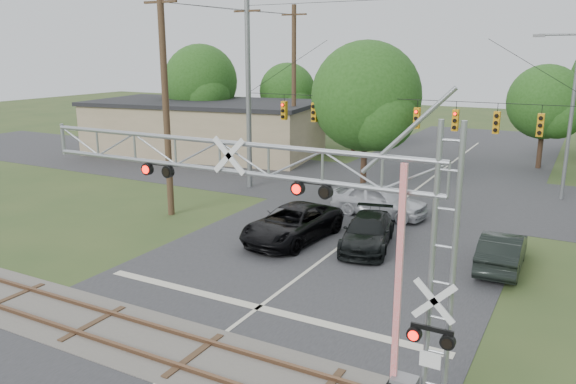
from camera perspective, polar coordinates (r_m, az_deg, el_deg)
The scene contains 13 objects.
road_main at distance 22.96m, azimuth 2.90°, elevation -7.37°, with size 14.00×90.00×0.02m, color #2A2B2D.
road_cross at distance 35.54m, azimuth 12.74°, elevation 0.12°, with size 90.00×12.00×0.02m, color #2A2B2D.
railroad_track at distance 16.80m, azimuth -9.50°, elevation -16.06°, with size 90.00×3.20×0.17m.
crossing_gantry at distance 12.96m, azimuth 0.89°, elevation -3.66°, with size 11.52×0.91×7.15m.
traffic_signal_span at distance 30.58m, azimuth 12.76°, elevation 8.47°, with size 19.34×0.36×11.50m.
pickup_black at distance 25.56m, azimuth 0.44°, elevation -3.22°, with size 2.63×5.70×1.58m, color black.
car_dark at distance 24.92m, azimuth 8.09°, elevation -4.03°, with size 1.99×4.89×1.42m, color black.
sedan_silver at distance 29.67m, azimuth 9.28°, elevation -0.81°, with size 2.03×5.04×1.72m, color #B0B2B8.
suv_dark at distance 23.89m, azimuth 20.91°, elevation -5.60°, with size 1.56×4.47×1.47m, color black.
commercial_building at distance 47.70m, azimuth -8.45°, elevation 6.52°, with size 20.00×12.32×4.39m.
streetlight at distance 35.59m, azimuth 26.61°, elevation 7.67°, with size 2.54×0.26×9.51m.
utility_poles at distance 32.88m, azimuth 17.58°, elevation 9.28°, with size 25.11×29.05×12.44m.
treeline at distance 42.94m, azimuth 17.62°, elevation 9.61°, with size 48.73×26.03×9.84m.
Camera 1 is at (9.17, -9.29, 8.44)m, focal length 35.00 mm.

